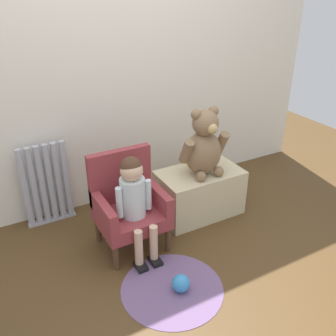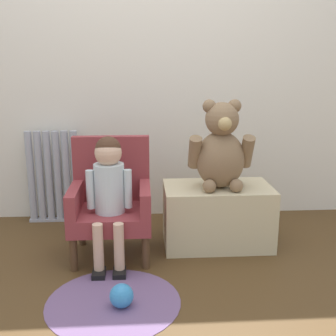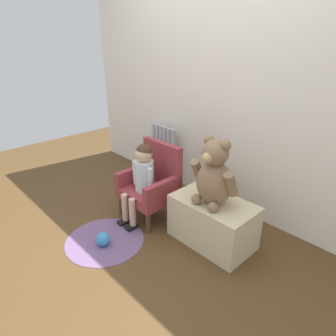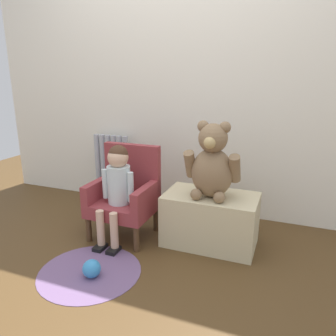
{
  "view_description": "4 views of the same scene",
  "coord_description": "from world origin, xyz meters",
  "px_view_note": "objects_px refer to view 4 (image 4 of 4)",
  "views": [
    {
      "loc": [
        -1.04,
        -1.55,
        1.75
      ],
      "look_at": [
        0.12,
        0.57,
        0.5
      ],
      "focal_mm": 40.0,
      "sensor_mm": 36.0,
      "label": 1
    },
    {
      "loc": [
        -0.04,
        -1.85,
        1.12
      ],
      "look_at": [
        0.12,
        0.52,
        0.52
      ],
      "focal_mm": 45.0,
      "sensor_mm": 36.0,
      "label": 2
    },
    {
      "loc": [
        1.65,
        -1.05,
        1.57
      ],
      "look_at": [
        0.03,
        0.48,
        0.57
      ],
      "focal_mm": 32.0,
      "sensor_mm": 36.0,
      "label": 3
    },
    {
      "loc": [
        0.94,
        -1.54,
        1.21
      ],
      "look_at": [
        0.14,
        0.51,
        0.57
      ],
      "focal_mm": 35.0,
      "sensor_mm": 36.0,
      "label": 4
    }
  ],
  "objects_px": {
    "child_figure": "(117,180)",
    "floor_rug": "(90,272)",
    "radiator": "(112,169)",
    "toy_ball": "(92,269)",
    "child_armchair": "(126,194)",
    "large_teddy_bear": "(212,164)",
    "low_bench": "(210,219)"
  },
  "relations": [
    {
      "from": "low_bench",
      "to": "floor_rug",
      "type": "xyz_separation_m",
      "value": [
        -0.61,
        -0.64,
        -0.19
      ]
    },
    {
      "from": "radiator",
      "to": "floor_rug",
      "type": "relative_size",
      "value": 1.02
    },
    {
      "from": "low_bench",
      "to": "large_teddy_bear",
      "type": "xyz_separation_m",
      "value": [
        0.0,
        -0.03,
        0.42
      ]
    },
    {
      "from": "large_teddy_bear",
      "to": "floor_rug",
      "type": "xyz_separation_m",
      "value": [
        -0.62,
        -0.61,
        -0.61
      ]
    },
    {
      "from": "radiator",
      "to": "child_figure",
      "type": "xyz_separation_m",
      "value": [
        0.44,
        -0.66,
        0.14
      ]
    },
    {
      "from": "toy_ball",
      "to": "floor_rug",
      "type": "bearing_deg",
      "value": 138.97
    },
    {
      "from": "large_teddy_bear",
      "to": "floor_rug",
      "type": "height_order",
      "value": "large_teddy_bear"
    },
    {
      "from": "child_figure",
      "to": "toy_ball",
      "type": "bearing_deg",
      "value": -80.74
    },
    {
      "from": "large_teddy_bear",
      "to": "child_armchair",
      "type": "bearing_deg",
      "value": -175.64
    },
    {
      "from": "radiator",
      "to": "child_armchair",
      "type": "relative_size",
      "value": 0.95
    },
    {
      "from": "radiator",
      "to": "child_armchair",
      "type": "height_order",
      "value": "child_armchair"
    },
    {
      "from": "child_armchair",
      "to": "toy_ball",
      "type": "distance_m",
      "value": 0.66
    },
    {
      "from": "child_armchair",
      "to": "large_teddy_bear",
      "type": "bearing_deg",
      "value": 4.36
    },
    {
      "from": "toy_ball",
      "to": "child_figure",
      "type": "bearing_deg",
      "value": 99.26
    },
    {
      "from": "large_teddy_bear",
      "to": "toy_ball",
      "type": "xyz_separation_m",
      "value": [
        -0.58,
        -0.65,
        -0.56
      ]
    },
    {
      "from": "child_armchair",
      "to": "child_figure",
      "type": "xyz_separation_m",
      "value": [
        -0.0,
        -0.11,
        0.14
      ]
    },
    {
      "from": "child_figure",
      "to": "floor_rug",
      "type": "height_order",
      "value": "child_figure"
    },
    {
      "from": "child_figure",
      "to": "large_teddy_bear",
      "type": "distance_m",
      "value": 0.69
    },
    {
      "from": "radiator",
      "to": "child_figure",
      "type": "height_order",
      "value": "child_figure"
    },
    {
      "from": "radiator",
      "to": "floor_rug",
      "type": "height_order",
      "value": "radiator"
    },
    {
      "from": "large_teddy_bear",
      "to": "child_figure",
      "type": "bearing_deg",
      "value": -165.93
    },
    {
      "from": "child_armchair",
      "to": "low_bench",
      "type": "xyz_separation_m",
      "value": [
        0.65,
        0.08,
        -0.14
      ]
    },
    {
      "from": "large_teddy_bear",
      "to": "radiator",
      "type": "bearing_deg",
      "value": 155.79
    },
    {
      "from": "child_figure",
      "to": "toy_ball",
      "type": "xyz_separation_m",
      "value": [
        0.08,
        -0.49,
        -0.41
      ]
    },
    {
      "from": "child_figure",
      "to": "low_bench",
      "type": "xyz_separation_m",
      "value": [
        0.65,
        0.19,
        -0.28
      ]
    },
    {
      "from": "child_figure",
      "to": "toy_ball",
      "type": "height_order",
      "value": "child_figure"
    },
    {
      "from": "child_figure",
      "to": "floor_rug",
      "type": "bearing_deg",
      "value": -85.23
    },
    {
      "from": "child_figure",
      "to": "radiator",
      "type": "bearing_deg",
      "value": 123.94
    },
    {
      "from": "radiator",
      "to": "child_armchair",
      "type": "xyz_separation_m",
      "value": [
        0.44,
        -0.54,
        0.0
      ]
    },
    {
      "from": "radiator",
      "to": "child_armchair",
      "type": "distance_m",
      "value": 0.7
    },
    {
      "from": "child_armchair",
      "to": "low_bench",
      "type": "height_order",
      "value": "child_armchair"
    },
    {
      "from": "toy_ball",
      "to": "radiator",
      "type": "bearing_deg",
      "value": 114.51
    }
  ]
}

